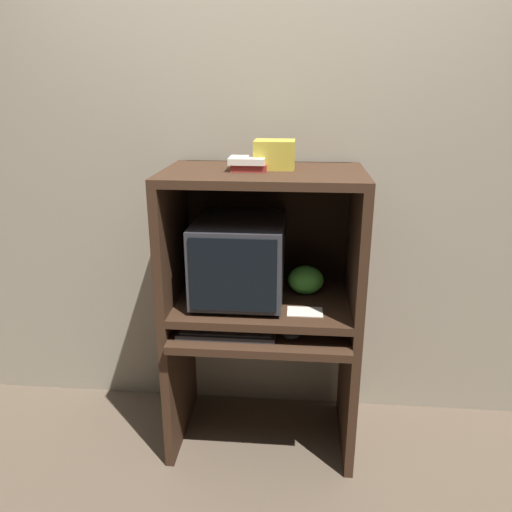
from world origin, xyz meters
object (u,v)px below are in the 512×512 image
at_px(keyboard, 227,332).
at_px(book_stack, 248,163).
at_px(crt_monitor, 239,258).
at_px(mouse, 291,336).
at_px(snack_bag, 306,280).
at_px(storage_box, 275,154).

height_order(keyboard, book_stack, book_stack).
bearing_deg(keyboard, crt_monitor, 78.53).
xyz_separation_m(mouse, snack_bag, (0.06, 0.27, 0.15)).
xyz_separation_m(mouse, storage_box, (-0.09, 0.24, 0.74)).
relative_size(mouse, snack_bag, 0.42).
relative_size(crt_monitor, snack_bag, 2.77).
xyz_separation_m(snack_bag, book_stack, (-0.26, -0.09, 0.56)).
xyz_separation_m(crt_monitor, book_stack, (0.04, -0.02, 0.43)).
xyz_separation_m(crt_monitor, mouse, (0.24, -0.20, -0.28)).
xyz_separation_m(keyboard, book_stack, (0.08, 0.16, 0.71)).
distance_m(crt_monitor, mouse, 0.42).
bearing_deg(snack_bag, book_stack, -160.17).
relative_size(mouse, storage_box, 0.40).
bearing_deg(storage_box, book_stack, -149.82).
distance_m(book_stack, storage_box, 0.13).
bearing_deg(crt_monitor, book_stack, -22.78).
height_order(mouse, storage_box, storage_box).
relative_size(crt_monitor, mouse, 6.63).
height_order(snack_bag, storage_box, storage_box).
bearing_deg(crt_monitor, keyboard, -101.47).
distance_m(snack_bag, book_stack, 0.62).
relative_size(keyboard, book_stack, 2.70).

